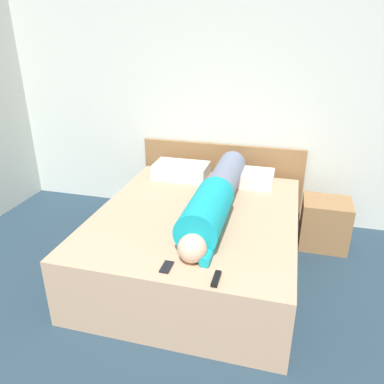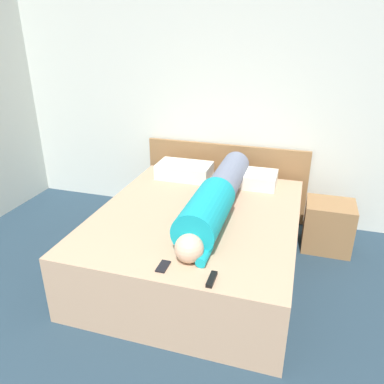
{
  "view_description": "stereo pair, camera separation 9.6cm",
  "coord_description": "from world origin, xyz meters",
  "views": [
    {
      "loc": [
        0.69,
        -0.13,
        1.98
      ],
      "look_at": [
        -0.0,
        2.47,
        0.8
      ],
      "focal_mm": 35.0,
      "sensor_mm": 36.0,
      "label": 1
    },
    {
      "loc": [
        0.78,
        -0.1,
        1.98
      ],
      "look_at": [
        -0.0,
        2.47,
        0.8
      ],
      "focal_mm": 35.0,
      "sensor_mm": 36.0,
      "label": 2
    }
  ],
  "objects": [
    {
      "name": "pillow_near_headboard",
      "position": [
        -0.36,
        3.36,
        0.62
      ],
      "size": [
        0.55,
        0.33,
        0.15
      ],
      "color": "silver",
      "rests_on": "bed"
    },
    {
      "name": "tv_remote",
      "position": [
        0.35,
        1.74,
        0.56
      ],
      "size": [
        0.04,
        0.15,
        0.02
      ],
      "color": "black",
      "rests_on": "bed"
    },
    {
      "name": "nightstand",
      "position": [
        1.11,
        3.3,
        0.24
      ],
      "size": [
        0.45,
        0.39,
        0.48
      ],
      "color": "olive",
      "rests_on": "ground_plane"
    },
    {
      "name": "headboard",
      "position": [
        -0.0,
        3.73,
        0.41
      ],
      "size": [
        1.78,
        0.04,
        0.83
      ],
      "color": "olive",
      "rests_on": "ground_plane"
    },
    {
      "name": "bed",
      "position": [
        -0.0,
        2.62,
        0.27
      ],
      "size": [
        1.66,
        1.97,
        0.55
      ],
      "color": "tan",
      "rests_on": "ground_plane"
    },
    {
      "name": "cell_phone",
      "position": [
        0.01,
        1.79,
        0.55
      ],
      "size": [
        0.06,
        0.13,
        0.01
      ],
      "color": "black",
      "rests_on": "bed"
    },
    {
      "name": "person_lying",
      "position": [
        0.15,
        2.65,
        0.69
      ],
      "size": [
        0.31,
        1.74,
        0.31
      ],
      "color": "#DBB293",
      "rests_on": "bed"
    },
    {
      "name": "wall_back",
      "position": [
        0.0,
        3.8,
        1.3
      ],
      "size": [
        6.04,
        0.06,
        2.6
      ],
      "color": "silver",
      "rests_on": "ground_plane"
    },
    {
      "name": "pillow_second",
      "position": [
        0.32,
        3.36,
        0.62
      ],
      "size": [
        0.52,
        0.33,
        0.14
      ],
      "color": "silver",
      "rests_on": "bed"
    }
  ]
}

